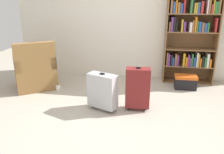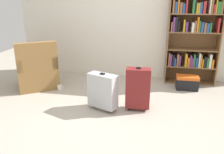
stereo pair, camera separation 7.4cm
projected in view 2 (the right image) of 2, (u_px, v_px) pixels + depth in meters
The scene contains 8 objects.
ground_plane at pixel (118, 122), 3.16m from camera, with size 8.73×8.73×0.00m, color #B2A899.
back_wall at pixel (136, 15), 4.67m from camera, with size 4.99×0.10×2.60m, color silver.
bookshelf at pixel (194, 27), 4.32m from camera, with size 0.96×0.33×2.00m.
armchair at pixel (37, 71), 4.33m from camera, with size 0.97×0.97×0.90m.
mug at pixel (60, 87), 4.26m from camera, with size 0.12×0.08×0.10m.
storage_box at pixel (187, 82), 4.27m from camera, with size 0.40×0.25×0.26m.
suitcase_silver at pixel (103, 91), 3.43m from camera, with size 0.48×0.34×0.58m.
suitcase_dark_red at pixel (138, 88), 3.41m from camera, with size 0.37×0.20×0.67m.
Camera 2 is at (0.45, -2.76, 1.61)m, focal length 36.86 mm.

